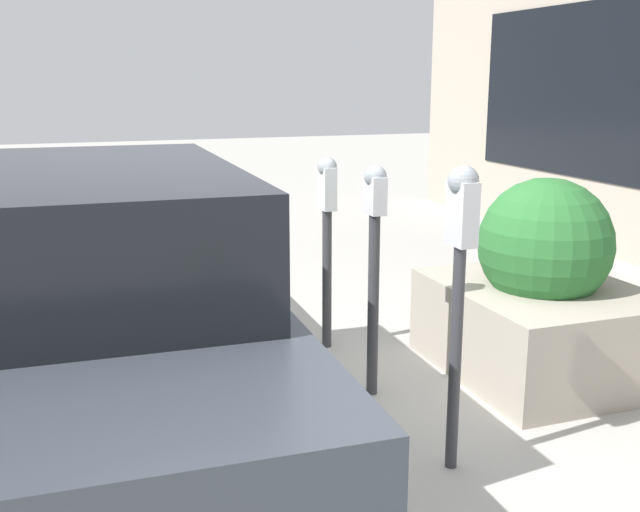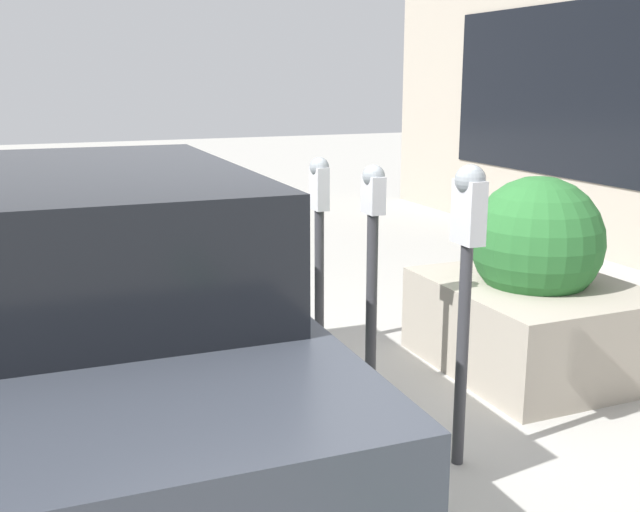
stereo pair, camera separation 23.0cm
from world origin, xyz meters
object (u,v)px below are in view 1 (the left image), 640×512
Objects in this scene: parking_meter_second at (374,247)px; planter_box at (541,296)px; parked_car_front at (85,302)px; parking_meter_middle at (327,221)px; parking_meter_nearest at (460,257)px.

planter_box is (-0.04, -1.18, -0.42)m from parking_meter_second.
parked_car_front is at bearing 90.88° from parking_meter_second.
parking_meter_nearest is at bearing 179.72° from parking_meter_middle.
planter_box is (0.93, -1.17, -0.57)m from parking_meter_nearest.
parking_meter_second is 1.25m from planter_box.
parking_meter_nearest is 1.59m from planter_box.
parking_meter_middle is at bearing -0.28° from parking_meter_nearest.
parking_meter_second is 0.32× the size of parked_car_front.
planter_box is at bearing -51.53° from parking_meter_nearest.
parked_car_front is (0.94, 1.68, -0.32)m from parking_meter_nearest.
parking_meter_middle is at bearing 51.61° from planter_box.
parking_meter_second is 1.01× the size of planter_box.
parking_meter_second is 1.03× the size of parking_meter_middle.
parking_meter_nearest is 1.08× the size of planter_box.
parked_car_front reaches higher than parking_meter_second.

